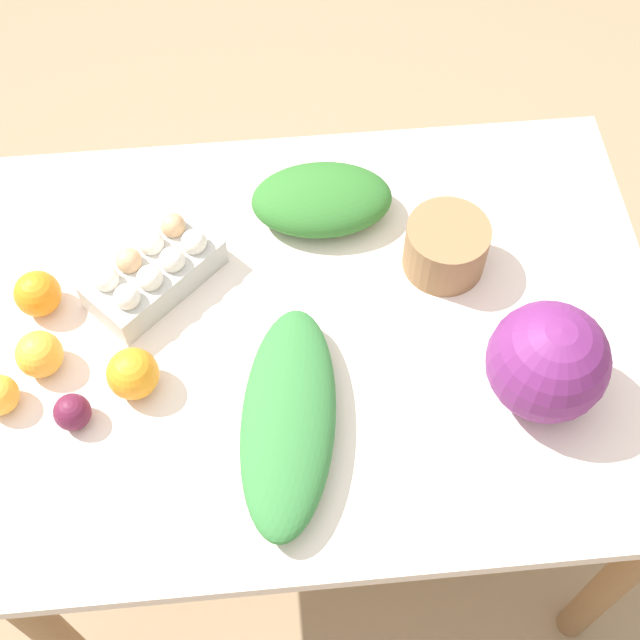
{
  "coord_description": "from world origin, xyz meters",
  "views": [
    {
      "loc": [
        -0.07,
        -0.77,
        2.03
      ],
      "look_at": [
        0.0,
        0.0,
        0.77
      ],
      "focal_mm": 50.0,
      "sensor_mm": 36.0,
      "label": 1
    }
  ],
  "objects": [
    {
      "name": "beet_root",
      "position": [
        -0.4,
        -0.14,
        0.77
      ],
      "size": [
        0.06,
        0.06,
        0.06
      ],
      "primitive_type": "sphere",
      "color": "#5B1933",
      "rests_on": "dining_table"
    },
    {
      "name": "egg_carton",
      "position": [
        -0.27,
        0.11,
        0.79
      ],
      "size": [
        0.25,
        0.24,
        0.09
      ],
      "rotation": [
        0.0,
        0.0,
        3.88
      ],
      "color": "#B7B7B2",
      "rests_on": "dining_table"
    },
    {
      "name": "orange_0",
      "position": [
        -0.46,
        -0.03,
        0.78
      ],
      "size": [
        0.08,
        0.08,
        0.08
      ],
      "primitive_type": "sphere",
      "color": "#F9A833",
      "rests_on": "dining_table"
    },
    {
      "name": "orange_1",
      "position": [
        -0.31,
        -0.09,
        0.79
      ],
      "size": [
        0.08,
        0.08,
        0.08
      ],
      "primitive_type": "sphere",
      "color": "orange",
      "rests_on": "dining_table"
    },
    {
      "name": "greens_bunch_beet_tops",
      "position": [
        -0.07,
        -0.18,
        0.78
      ],
      "size": [
        0.2,
        0.41,
        0.07
      ],
      "primitive_type": "ellipsoid",
      "rotation": [
        0.0,
        0.0,
        1.42
      ],
      "color": "#337538",
      "rests_on": "dining_table"
    },
    {
      "name": "cabbage_purple",
      "position": [
        0.34,
        -0.15,
        0.84
      ],
      "size": [
        0.19,
        0.19,
        0.19
      ],
      "primitive_type": "sphere",
      "color": "#6B2366",
      "rests_on": "dining_table"
    },
    {
      "name": "greens_bunch_chard",
      "position": [
        0.03,
        0.24,
        0.79
      ],
      "size": [
        0.26,
        0.17,
        0.08
      ],
      "primitive_type": "ellipsoid",
      "rotation": [
        0.0,
        0.0,
        3.12
      ],
      "color": "#2D6B28",
      "rests_on": "dining_table"
    },
    {
      "name": "paper_bag",
      "position": [
        0.23,
        0.11,
        0.79
      ],
      "size": [
        0.14,
        0.14,
        0.1
      ],
      "primitive_type": "cylinder",
      "color": "olive",
      "rests_on": "dining_table"
    },
    {
      "name": "ground_plane",
      "position": [
        0.0,
        0.0,
        0.0
      ],
      "size": [
        8.0,
        8.0,
        0.0
      ],
      "primitive_type": "plane",
      "color": "#937A5B"
    },
    {
      "name": "dining_table",
      "position": [
        0.0,
        0.0,
        0.64
      ],
      "size": [
        1.16,
        0.86,
        0.75
      ],
      "color": "silver",
      "rests_on": "ground_plane"
    },
    {
      "name": "orange_3",
      "position": [
        -0.47,
        0.08,
        0.78
      ],
      "size": [
        0.08,
        0.08,
        0.08
      ],
      "primitive_type": "sphere",
      "color": "orange",
      "rests_on": "dining_table"
    }
  ]
}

